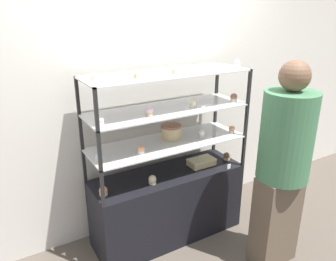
% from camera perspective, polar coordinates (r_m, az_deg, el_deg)
% --- Properties ---
extents(ground_plane, '(20.00, 20.00, 0.00)m').
position_cam_1_polar(ground_plane, '(3.25, 0.00, -17.55)').
color(ground_plane, brown).
extents(back_wall, '(8.00, 0.05, 2.60)m').
position_cam_1_polar(back_wall, '(2.98, -3.67, 6.75)').
color(back_wall, silver).
rests_on(back_wall, ground_plane).
extents(display_base, '(1.36, 0.46, 0.65)m').
position_cam_1_polar(display_base, '(3.07, 0.00, -12.76)').
color(display_base, black).
rests_on(display_base, ground_plane).
extents(display_riser_lower, '(1.36, 0.46, 0.29)m').
position_cam_1_polar(display_riser_lower, '(2.78, 0.00, -2.34)').
color(display_riser_lower, black).
rests_on(display_riser_lower, display_base).
extents(display_riser_middle, '(1.36, 0.46, 0.29)m').
position_cam_1_polar(display_riser_middle, '(2.69, 0.00, 3.48)').
color(display_riser_middle, black).
rests_on(display_riser_middle, display_riser_lower).
extents(display_riser_upper, '(1.36, 0.46, 0.29)m').
position_cam_1_polar(display_riser_upper, '(2.62, 0.00, 9.68)').
color(display_riser_upper, black).
rests_on(display_riser_upper, display_riser_middle).
extents(layer_cake_centerpiece, '(0.18, 0.18, 0.12)m').
position_cam_1_polar(layer_cake_centerpiece, '(2.84, 0.58, -0.17)').
color(layer_cake_centerpiece, '#DBBC84').
rests_on(layer_cake_centerpiece, display_riser_lower).
extents(sheet_cake_frosted, '(0.24, 0.15, 0.06)m').
position_cam_1_polar(sheet_cake_frosted, '(3.04, 5.85, -5.48)').
color(sheet_cake_frosted, '#DBBC84').
rests_on(sheet_cake_frosted, display_base).
extents(cupcake_0, '(0.07, 0.07, 0.07)m').
position_cam_1_polar(cupcake_0, '(2.61, -11.20, -10.33)').
color(cupcake_0, '#CCB28C').
rests_on(cupcake_0, display_base).
extents(cupcake_1, '(0.07, 0.07, 0.07)m').
position_cam_1_polar(cupcake_1, '(2.72, -2.74, -8.57)').
color(cupcake_1, '#CCB28C').
rests_on(cupcake_1, display_base).
extents(cupcake_2, '(0.07, 0.07, 0.07)m').
position_cam_1_polar(cupcake_2, '(3.18, 10.21, -4.44)').
color(cupcake_2, '#CCB28C').
rests_on(cupcake_2, display_base).
extents(price_tag_0, '(0.04, 0.00, 0.04)m').
position_cam_1_polar(price_tag_0, '(3.01, 10.56, -6.19)').
color(price_tag_0, white).
rests_on(price_tag_0, display_base).
extents(cupcake_3, '(0.06, 0.06, 0.07)m').
position_cam_1_polar(cupcake_3, '(2.45, -11.90, -4.77)').
color(cupcake_3, '#CCB28C').
rests_on(cupcake_3, display_riser_lower).
extents(cupcake_4, '(0.06, 0.06, 0.07)m').
position_cam_1_polar(cupcake_4, '(2.56, -4.72, -3.33)').
color(cupcake_4, white).
rests_on(cupcake_4, display_riser_lower).
extents(cupcake_5, '(0.06, 0.06, 0.07)m').
position_cam_1_polar(cupcake_5, '(2.88, 5.85, -0.60)').
color(cupcake_5, white).
rests_on(cupcake_5, display_riser_lower).
extents(cupcake_6, '(0.06, 0.06, 0.07)m').
position_cam_1_polar(cupcake_6, '(3.03, 11.06, 0.19)').
color(cupcake_6, beige).
rests_on(cupcake_6, display_riser_lower).
extents(price_tag_1, '(0.04, 0.00, 0.04)m').
position_cam_1_polar(price_tag_1, '(2.48, -2.88, -4.28)').
color(price_tag_1, white).
rests_on(price_tag_1, display_riser_lower).
extents(cupcake_7, '(0.06, 0.06, 0.07)m').
position_cam_1_polar(cupcake_7, '(2.32, -11.82, 1.68)').
color(cupcake_7, white).
rests_on(cupcake_7, display_riser_middle).
extents(cupcake_8, '(0.06, 0.06, 0.07)m').
position_cam_1_polar(cupcake_8, '(2.49, -3.25, 3.32)').
color(cupcake_8, '#CCB28C').
rests_on(cupcake_8, display_riser_middle).
extents(cupcake_9, '(0.06, 0.06, 0.07)m').
position_cam_1_polar(cupcake_9, '(2.72, 4.32, 4.77)').
color(cupcake_9, beige).
rests_on(cupcake_9, display_riser_middle).
extents(cupcake_10, '(0.06, 0.06, 0.07)m').
position_cam_1_polar(cupcake_10, '(2.94, 11.37, 5.64)').
color(cupcake_10, white).
rests_on(cupcake_10, display_riser_middle).
extents(price_tag_2, '(0.04, 0.00, 0.04)m').
position_cam_1_polar(price_tag_2, '(2.62, 6.20, 3.81)').
color(price_tag_2, white).
rests_on(price_tag_2, display_riser_middle).
extents(cupcake_11, '(0.05, 0.05, 0.06)m').
position_cam_1_polar(cupcake_11, '(2.30, -12.78, 8.99)').
color(cupcake_11, white).
rests_on(cupcake_11, display_riser_upper).
extents(cupcake_12, '(0.05, 0.05, 0.06)m').
position_cam_1_polar(cupcake_12, '(2.40, -5.44, 9.83)').
color(cupcake_12, '#CCB28C').
rests_on(cupcake_12, display_riser_upper).
extents(cupcake_13, '(0.05, 0.05, 0.06)m').
position_cam_1_polar(cupcake_13, '(2.54, 1.14, 10.50)').
color(cupcake_13, '#CCB28C').
rests_on(cupcake_13, display_riser_upper).
extents(cupcake_14, '(0.05, 0.05, 0.06)m').
position_cam_1_polar(cupcake_14, '(2.74, 6.41, 11.08)').
color(cupcake_14, white).
rests_on(cupcake_14, display_riser_upper).
extents(cupcake_15, '(0.05, 0.05, 0.06)m').
position_cam_1_polar(cupcake_15, '(2.92, 11.95, 11.35)').
color(cupcake_15, white).
rests_on(cupcake_15, display_riser_upper).
extents(price_tag_3, '(0.04, 0.00, 0.04)m').
position_cam_1_polar(price_tag_3, '(2.30, -3.23, 9.19)').
color(price_tag_3, white).
rests_on(price_tag_3, display_riser_upper).
extents(customer_figure, '(0.39, 0.39, 1.68)m').
position_cam_1_polar(customer_figure, '(2.65, 19.39, -5.44)').
color(customer_figure, brown).
rests_on(customer_figure, ground_plane).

